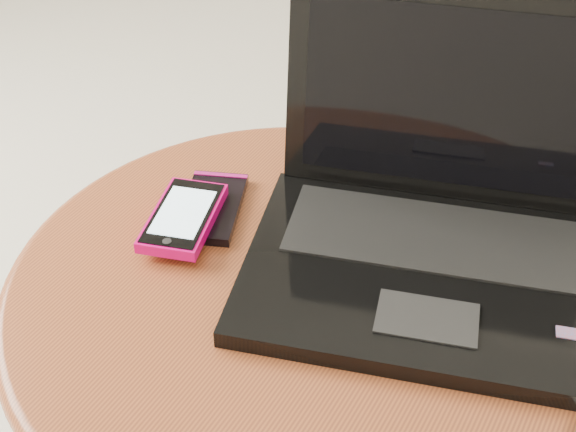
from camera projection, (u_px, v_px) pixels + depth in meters
The scene contains 4 objects.
table at pixel (295, 346), 0.91m from camera, with size 0.63×0.63×0.50m.
laptop at pixel (440, 224), 0.84m from camera, with size 0.46×0.41×0.26m.
phone_black at pixel (211, 207), 0.93m from camera, with size 0.11×0.14×0.01m.
phone_pink at pixel (183, 217), 0.90m from camera, with size 0.10×0.14×0.02m.
Camera 1 is at (0.20, -0.66, 1.07)m, focal length 49.23 mm.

